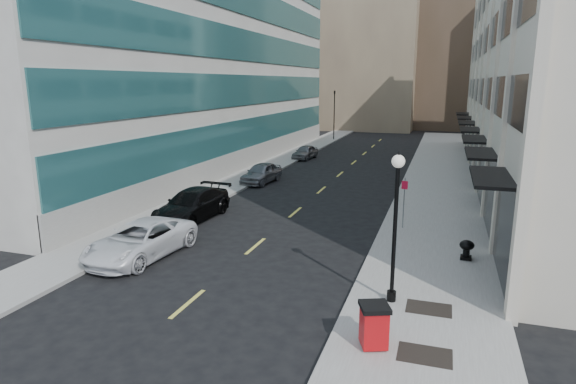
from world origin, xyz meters
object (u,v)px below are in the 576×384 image
Objects in this scene: car_grey_sedan at (305,152)px; sign_post at (404,196)px; traffic_signal at (335,94)px; trash_bin at (374,324)px; lamppost at (396,215)px; urn_planter at (467,248)px; car_silver_sedan at (261,173)px; car_white_van at (141,240)px; car_black_pickup at (192,205)px.

sign_post is at bearing -55.93° from car_grey_sedan.
traffic_signal reaches higher than sign_post.
sign_post reaches higher than trash_bin.
lamppost reaches higher than urn_planter.
traffic_signal is 2.78× the size of sign_post.
urn_planter is (13.60, -12.21, -0.09)m from car_silver_sedan.
car_silver_sedan is (-0.73, 15.74, -0.01)m from car_white_van.
car_white_van reaches higher than car_silver_sedan.
lamppost is at bearing 65.34° from trash_bin.
trash_bin is 3.74m from lamppost.
car_black_pickup is 13.40m from lamppost.
car_white_van is at bearing -138.50° from sign_post.
traffic_signal is 42.07m from urn_planter.
traffic_signal is 8.75× the size of urn_planter.
urn_planter is (13.65, -2.21, -0.15)m from car_black_pickup.
trash_bin is (11.04, -9.99, 0.02)m from car_black_pickup.
traffic_signal is 1.64× the size of car_silver_sedan.
lamppost reaches higher than sign_post.
traffic_signal is 5.67× the size of trash_bin.
traffic_signal is at bearing 105.13° from lamppost.
traffic_signal is at bearing 94.80° from car_black_pickup.
trash_bin is at bearing -38.41° from car_black_pickup.
car_black_pickup reaches higher than urn_planter.
urn_planter is at bearing -36.41° from car_silver_sedan.
car_white_van is 2.12× the size of sign_post.
urn_planter is at bearing -45.89° from sign_post.
car_white_van is 4.32× the size of trash_bin.
sign_post reaches higher than car_grey_sedan.
car_white_van is at bearing -78.47° from car_black_pickup.
car_black_pickup is at bearing 116.19° from trash_bin.
car_white_van is 27.41m from car_grey_sedan.
car_silver_sedan is (0.06, 10.01, -0.06)m from car_black_pickup.
traffic_signal is at bearing 98.55° from car_grey_sedan.
traffic_signal is 1.84× the size of car_grey_sedan.
sign_post is (10.77, -8.60, 1.03)m from car_silver_sedan.
urn_planter is (13.65, -23.87, -0.01)m from car_grey_sedan.
car_grey_sedan reaches higher than urn_planter.
lamppost is (11.90, -44.00, -2.66)m from traffic_signal.
car_silver_sedan is 18.28m from urn_planter.
car_silver_sedan is at bearing 97.66° from car_white_van.
sign_post is at bearing 92.52° from lamppost.
trash_bin is at bearing -55.70° from car_silver_sedan.
car_grey_sedan is at bearing 111.35° from lamppost.
lamppost is (11.14, -17.00, 2.33)m from car_silver_sedan.
trash_bin is 0.25× the size of lamppost.
sign_post is at bearing -33.08° from car_silver_sedan.
car_white_van reaches higher than trash_bin.
car_white_van is 6.68× the size of urn_planter.
traffic_signal reaches higher than car_silver_sedan.
lamppost is at bearing -51.24° from car_silver_sedan.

